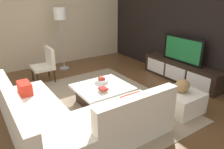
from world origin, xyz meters
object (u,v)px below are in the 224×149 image
ottoman (180,101)px  fruit_bowl (102,80)px  coffee_table (102,94)px  floor_lamp (60,17)px  book_stack (103,90)px  sectional_couch (69,119)px  accent_chair_near (46,63)px  decorative_ball (183,86)px  television (183,50)px  media_console (180,72)px

ottoman → fruit_bowl: bearing=-142.4°
coffee_table → floor_lamp: 2.81m
ottoman → book_stack: 1.51m
sectional_couch → ottoman: bearing=76.3°
coffee_table → accent_chair_near: bearing=-163.3°
sectional_couch → fruit_bowl: bearing=125.5°
ottoman → decorative_ball: (0.00, 0.00, 0.33)m
television → fruit_bowl: television is taller
accent_chair_near → television: bearing=47.1°
book_stack → television: bearing=92.8°
floor_lamp → book_stack: size_ratio=8.45×
accent_chair_near → sectional_couch: bearing=-18.9°
decorative_ball → television: bearing=129.9°
television → accent_chair_near: (-1.94, -2.85, -0.34)m
television → accent_chair_near: bearing=-124.2°
coffee_table → fruit_bowl: 0.31m
media_console → fruit_bowl: fruit_bowl is taller
accent_chair_near → decorative_ball: 3.38m
coffee_table → book_stack: (0.22, -0.11, 0.22)m
fruit_bowl → coffee_table: bearing=-28.5°
ottoman → sectional_couch: bearing=-103.7°
coffee_table → ottoman: bearing=44.4°
media_console → sectional_couch: sectional_couch is taller
media_console → television: 0.58m
coffee_table → decorative_ball: decorative_ball is taller
sectional_couch → ottoman: size_ratio=3.39×
accent_chair_near → ottoman: size_ratio=1.24×
accent_chair_near → decorative_ball: (2.95, 1.64, 0.04)m
fruit_bowl → book_stack: size_ratio=1.34×
media_console → television: bearing=90.0°
television → sectional_couch: 3.37m
ottoman → decorative_ball: size_ratio=2.65×
coffee_table → accent_chair_near: size_ratio=1.24×
accent_chair_near → ottoman: (2.95, 1.64, -0.29)m
fruit_bowl → decorative_ball: (1.29, 0.99, 0.10)m
floor_lamp → book_stack: bearing=-6.1°
fruit_bowl → book_stack: 0.45m
media_console → fruit_bowl: 2.23m
sectional_couch → floor_lamp: floor_lamp is taller
sectional_couch → media_console: bearing=98.7°
ottoman → floor_lamp: bearing=-165.7°
media_console → coffee_table: bearing=-92.5°
book_stack → coffee_table: bearing=152.6°
sectional_couch → fruit_bowl: 1.35m
accent_chair_near → fruit_bowl: 1.79m
accent_chair_near → media_console: bearing=47.1°
floor_lamp → ottoman: 3.93m
television → accent_chair_near: television is taller
media_console → television: (-0.00, 0.00, 0.58)m
coffee_table → accent_chair_near: 1.94m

